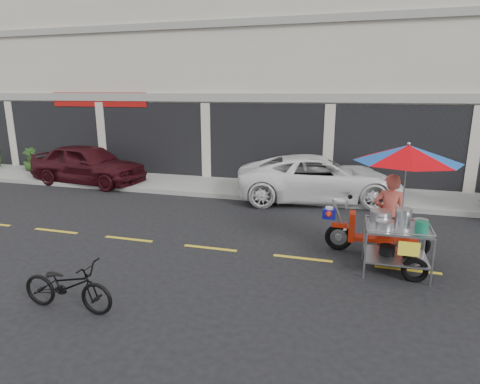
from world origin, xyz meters
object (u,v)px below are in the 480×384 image
(maroon_sedan, at_px, (88,164))
(white_pickup, at_px, (319,178))
(near_bicycle, at_px, (67,285))
(food_vendor_rig, at_px, (398,188))

(maroon_sedan, distance_m, white_pickup, 8.33)
(maroon_sedan, bearing_deg, near_bicycle, -140.07)
(food_vendor_rig, bearing_deg, white_pickup, 112.10)
(white_pickup, bearing_deg, food_vendor_rig, -170.28)
(white_pickup, xyz_separation_m, food_vendor_rig, (1.84, -4.49, 0.84))
(near_bicycle, bearing_deg, white_pickup, -22.64)
(white_pickup, distance_m, near_bicycle, 8.28)
(near_bicycle, distance_m, food_vendor_rig, 5.99)
(maroon_sedan, height_order, white_pickup, maroon_sedan)
(white_pickup, height_order, near_bicycle, white_pickup)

